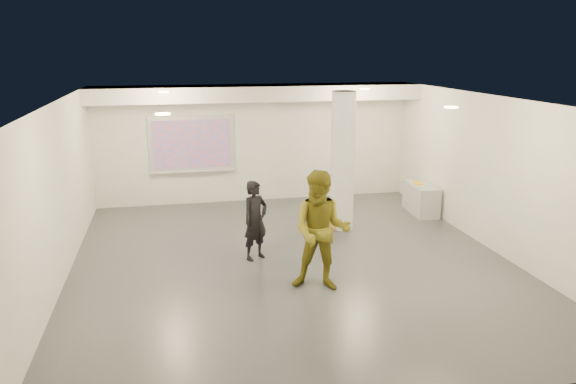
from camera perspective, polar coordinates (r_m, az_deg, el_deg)
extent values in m
cube|color=#3A3C41|center=(10.55, 0.45, -7.12)|extent=(8.00, 9.00, 0.01)
cube|color=white|center=(9.84, 0.49, 9.33)|extent=(8.00, 9.00, 0.01)
cube|color=silver|center=(14.43, -3.39, 4.97)|extent=(8.00, 0.01, 3.00)
cube|color=silver|center=(5.99, 9.88, -9.23)|extent=(8.00, 0.01, 3.00)
cube|color=silver|center=(10.05, -22.41, -0.37)|extent=(0.01, 9.00, 3.00)
cube|color=silver|center=(11.61, 20.15, 1.74)|extent=(0.01, 9.00, 3.00)
cube|color=silver|center=(13.73, -3.12, 10.03)|extent=(8.00, 1.10, 0.36)
cylinder|color=#FFE894|center=(12.11, -12.53, 9.87)|extent=(0.22, 0.22, 0.02)
cylinder|color=#FFE894|center=(12.85, 7.81, 10.33)|extent=(0.22, 0.22, 0.02)
cylinder|color=#FFE894|center=(8.13, -12.62, 7.73)|extent=(0.22, 0.22, 0.02)
cylinder|color=#FFE894|center=(9.20, 16.24, 8.27)|extent=(0.22, 0.22, 0.02)
cylinder|color=white|center=(12.17, 5.56, 3.13)|extent=(0.52, 0.52, 3.00)
cube|color=silver|center=(14.24, -9.77, 4.85)|extent=(2.10, 0.06, 1.40)
cube|color=blue|center=(14.19, -9.76, 4.82)|extent=(1.90, 0.01, 1.20)
cube|color=silver|center=(14.31, -9.64, 2.05)|extent=(2.10, 0.08, 0.04)
cube|color=#A1A5A7|center=(13.87, 13.36, -0.66)|extent=(0.57, 1.23, 0.70)
cube|color=yellow|center=(13.84, 13.08, 0.89)|extent=(0.27, 0.32, 0.03)
cube|color=olive|center=(12.20, 3.25, -2.73)|extent=(0.51, 0.13, 0.55)
cube|color=olive|center=(12.26, 4.13, -2.65)|extent=(0.55, 0.31, 0.56)
imported|color=black|center=(10.49, -3.33, -2.90)|extent=(0.66, 0.60, 1.51)
imported|color=olive|center=(9.13, 3.41, -3.97)|extent=(1.17, 1.05, 2.00)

